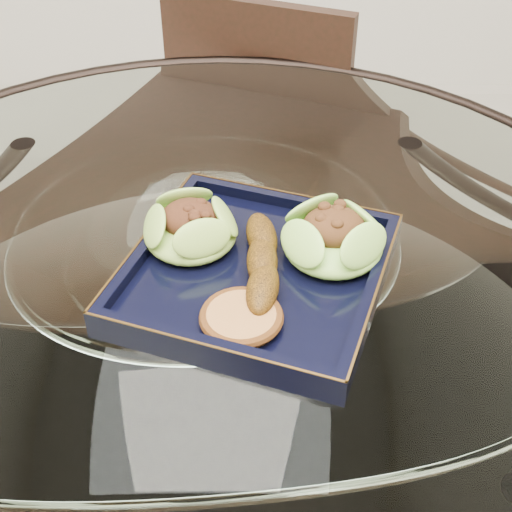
{
  "coord_description": "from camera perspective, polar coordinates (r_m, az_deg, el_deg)",
  "views": [
    {
      "loc": [
        0.05,
        -0.62,
        1.29
      ],
      "look_at": [
        0.06,
        -0.03,
        0.8
      ],
      "focal_mm": 50.0,
      "sensor_mm": 36.0,
      "label": 1
    }
  ],
  "objects": [
    {
      "name": "lettuce_wrap_left",
      "position": [
        0.81,
        -5.26,
        2.08
      ],
      "size": [
        0.12,
        0.12,
        0.04
      ],
      "primitive_type": "ellipsoid",
      "rotation": [
        0.0,
        0.0,
        -0.12
      ],
      "color": "olive",
      "rests_on": "navy_plate"
    },
    {
      "name": "dining_chair",
      "position": [
        1.37,
        -1.59,
        3.33
      ],
      "size": [
        0.48,
        0.48,
        0.86
      ],
      "rotation": [
        0.0,
        0.0,
        -0.37
      ],
      "color": "black",
      "rests_on": "ground"
    },
    {
      "name": "navy_plate",
      "position": [
        0.79,
        0.0,
        -1.68
      ],
      "size": [
        0.35,
        0.35,
        0.02
      ],
      "primitive_type": "cube",
      "rotation": [
        0.0,
        0.0,
        -0.34
      ],
      "color": "black",
      "rests_on": "dining_table"
    },
    {
      "name": "lettuce_wrap_right",
      "position": [
        0.79,
        6.19,
        1.26
      ],
      "size": [
        0.13,
        0.13,
        0.04
      ],
      "primitive_type": "ellipsoid",
      "rotation": [
        0.0,
        0.0,
        0.2
      ],
      "color": "#68A931",
      "rests_on": "navy_plate"
    },
    {
      "name": "dining_table",
      "position": [
        0.93,
        -3.52,
        -8.54
      ],
      "size": [
        1.13,
        1.13,
        0.77
      ],
      "color": "white",
      "rests_on": "ground"
    },
    {
      "name": "crumb_patty",
      "position": [
        0.72,
        -1.18,
        -5.02
      ],
      "size": [
        0.09,
        0.09,
        0.01
      ],
      "primitive_type": "cylinder",
      "rotation": [
        0.0,
        0.0,
        0.28
      ],
      "color": "#A76C37",
      "rests_on": "navy_plate"
    },
    {
      "name": "roasted_plantain",
      "position": [
        0.77,
        0.49,
        -0.42
      ],
      "size": [
        0.03,
        0.16,
        0.03
      ],
      "primitive_type": "ellipsoid",
      "rotation": [
        0.0,
        0.0,
        1.57
      ],
      "color": "#623B0A",
      "rests_on": "navy_plate"
    }
  ]
}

